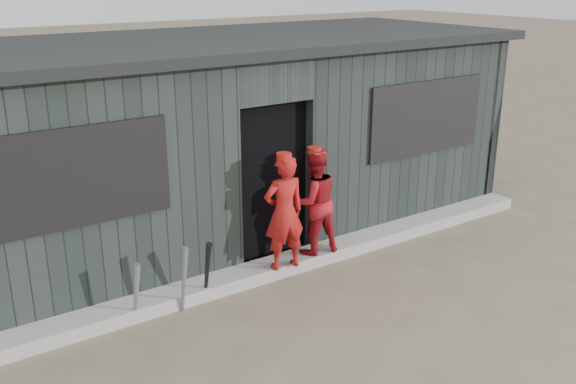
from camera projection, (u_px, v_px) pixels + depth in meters
ground at (390, 336)px, 6.36m from camera, size 80.00×80.00×0.00m
curb at (287, 264)px, 7.76m from camera, size 8.00×0.36×0.15m
bat_left at (136, 293)px, 6.48m from camera, size 0.12×0.19×0.69m
bat_mid at (184, 280)px, 6.68m from camera, size 0.11×0.19×0.77m
bat_right at (207, 271)px, 6.90m from camera, size 0.09×0.27×0.74m
player_red_left at (284, 213)px, 7.29m from camera, size 0.53×0.38×1.36m
player_red_right at (314, 201)px, 7.71m from camera, size 0.69×0.57×1.31m
player_grey_back at (307, 196)px, 8.34m from camera, size 0.66×0.46×1.30m
dugout at (217, 138)px, 8.67m from camera, size 8.30×3.30×2.62m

